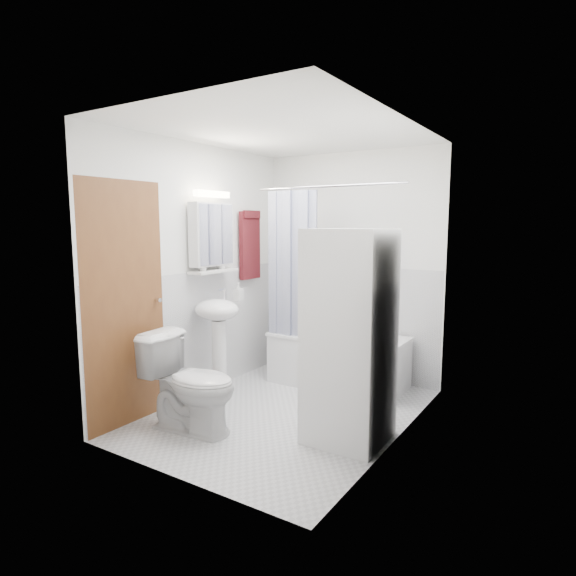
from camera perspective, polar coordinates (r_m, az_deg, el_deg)
The scene contains 20 objects.
floor at distance 4.37m, azimuth -0.27°, elevation -14.58°, with size 2.60×2.60×0.00m, color silver.
room_walls at distance 4.05m, azimuth -0.29°, elevation 5.29°, with size 2.60×2.60×2.60m.
wainscot at distance 4.42m, azimuth 1.79°, elevation -6.14°, with size 1.98×2.58×2.58m.
door at distance 4.29m, azimuth -15.09°, elevation -1.38°, with size 0.05×2.00×2.00m.
bathtub at distance 5.01m, azimuth 5.95°, elevation -8.21°, with size 1.37×0.65×0.52m.
tub_spout at distance 5.11m, azimuth 9.70°, elevation -1.59°, with size 0.04×0.04×0.12m, color silver.
curtain_rod at distance 4.60m, azimuth 4.75°, elevation 11.94°, with size 0.02×0.02×1.55m, color silver.
shower_curtain at distance 4.80m, azimuth 0.44°, elevation 2.83°, with size 0.55×0.02×1.45m.
sink at distance 4.59m, azimuth -8.34°, elevation -4.39°, with size 0.44×0.37×1.04m.
medicine_cabinet at distance 4.67m, azimuth -9.05°, elevation 6.47°, with size 0.13×0.50×0.71m.
shelf at distance 4.69m, azimuth -8.82°, elevation 2.00°, with size 0.18×0.54×0.03m, color silver.
shower_caddy at distance 5.04m, azimuth 10.26°, elevation 1.79°, with size 0.22×0.06×0.02m, color silver.
towel at distance 5.20m, azimuth -4.54°, elevation 5.26°, with size 0.07×0.31×0.74m.
washer_dryer at distance 3.67m, azimuth 7.25°, elevation -5.72°, with size 0.59×0.58×1.62m.
toilet at distance 3.99m, azimuth -11.40°, elevation -11.06°, with size 0.44×0.79×0.77m, color white.
soap_pump at distance 4.72m, azimuth -5.91°, elevation -0.98°, with size 0.08×0.17×0.08m, color gray.
shelf_bottle at distance 4.57m, azimuth -10.07°, elevation 2.44°, with size 0.07×0.18×0.07m, color gray.
shelf_cup at distance 4.77m, azimuth -7.88°, elevation 2.88°, with size 0.10×0.09×0.10m, color gray.
shampoo_a at distance 5.01m, azimuth 10.83°, elevation 2.62°, with size 0.13×0.17×0.13m, color gray.
shampoo_b at distance 4.97m, azimuth 12.10°, elevation 2.25°, with size 0.08×0.21×0.08m, color #2F2BAC.
Camera 1 is at (2.19, -3.40, 1.65)m, focal length 30.00 mm.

